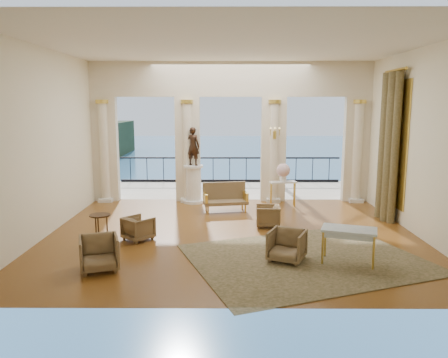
{
  "coord_description": "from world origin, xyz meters",
  "views": [
    {
      "loc": [
        -0.14,
        -10.39,
        3.15
      ],
      "look_at": [
        -0.2,
        0.6,
        1.28
      ],
      "focal_mm": 35.0,
      "sensor_mm": 36.0,
      "label": 1
    }
  ],
  "objects_px": {
    "statue": "(193,146)",
    "armchair_c": "(268,215)",
    "console_table": "(283,186)",
    "settee": "(225,197)",
    "side_table": "(100,219)",
    "game_table": "(349,232)",
    "armchair_a": "(99,252)",
    "armchair_b": "(287,244)",
    "armchair_d": "(138,227)",
    "pedestal": "(194,185)"
  },
  "relations": [
    {
      "from": "settee",
      "to": "side_table",
      "type": "relative_size",
      "value": 1.84
    },
    {
      "from": "armchair_b",
      "to": "pedestal",
      "type": "bearing_deg",
      "value": 136.61
    },
    {
      "from": "armchair_c",
      "to": "console_table",
      "type": "bearing_deg",
      "value": 166.97
    },
    {
      "from": "armchair_c",
      "to": "side_table",
      "type": "height_order",
      "value": "side_table"
    },
    {
      "from": "pedestal",
      "to": "side_table",
      "type": "distance_m",
      "value": 4.83
    },
    {
      "from": "settee",
      "to": "game_table",
      "type": "bearing_deg",
      "value": -70.72
    },
    {
      "from": "armchair_c",
      "to": "statue",
      "type": "xyz_separation_m",
      "value": [
        -2.15,
        2.81,
        1.53
      ]
    },
    {
      "from": "statue",
      "to": "armchair_c",
      "type": "bearing_deg",
      "value": 152.06
    },
    {
      "from": "armchair_a",
      "to": "armchair_d",
      "type": "distance_m",
      "value": 1.95
    },
    {
      "from": "armchair_a",
      "to": "console_table",
      "type": "relative_size",
      "value": 0.84
    },
    {
      "from": "armchair_a",
      "to": "game_table",
      "type": "bearing_deg",
      "value": -14.33
    },
    {
      "from": "side_table",
      "to": "armchair_b",
      "type": "bearing_deg",
      "value": -12.14
    },
    {
      "from": "armchair_a",
      "to": "game_table",
      "type": "distance_m",
      "value": 4.92
    },
    {
      "from": "armchair_b",
      "to": "armchair_c",
      "type": "height_order",
      "value": "armchair_b"
    },
    {
      "from": "armchair_d",
      "to": "settee",
      "type": "height_order",
      "value": "settee"
    },
    {
      "from": "armchair_c",
      "to": "armchair_a",
      "type": "bearing_deg",
      "value": -45.75
    },
    {
      "from": "pedestal",
      "to": "console_table",
      "type": "bearing_deg",
      "value": -9.02
    },
    {
      "from": "game_table",
      "to": "side_table",
      "type": "height_order",
      "value": "side_table"
    },
    {
      "from": "settee",
      "to": "statue",
      "type": "height_order",
      "value": "statue"
    },
    {
      "from": "armchair_d",
      "to": "game_table",
      "type": "bearing_deg",
      "value": -156.92
    },
    {
      "from": "settee",
      "to": "armchair_c",
      "type": "bearing_deg",
      "value": -66.39
    },
    {
      "from": "pedestal",
      "to": "side_table",
      "type": "bearing_deg",
      "value": -111.19
    },
    {
      "from": "armchair_d",
      "to": "console_table",
      "type": "relative_size",
      "value": 0.7
    },
    {
      "from": "armchair_c",
      "to": "statue",
      "type": "bearing_deg",
      "value": -139.34
    },
    {
      "from": "armchair_a",
      "to": "side_table",
      "type": "distance_m",
      "value": 1.45
    },
    {
      "from": "armchair_d",
      "to": "game_table",
      "type": "relative_size",
      "value": 0.52
    },
    {
      "from": "armchair_b",
      "to": "game_table",
      "type": "xyz_separation_m",
      "value": [
        1.21,
        -0.13,
        0.29
      ]
    },
    {
      "from": "game_table",
      "to": "console_table",
      "type": "relative_size",
      "value": 1.35
    },
    {
      "from": "armchair_d",
      "to": "pedestal",
      "type": "relative_size",
      "value": 0.5
    },
    {
      "from": "console_table",
      "to": "side_table",
      "type": "relative_size",
      "value": 1.17
    },
    {
      "from": "console_table",
      "to": "settee",
      "type": "bearing_deg",
      "value": -171.7
    },
    {
      "from": "console_table",
      "to": "armchair_b",
      "type": "bearing_deg",
      "value": -108.8
    },
    {
      "from": "statue",
      "to": "armchair_b",
      "type": "bearing_deg",
      "value": 137.77
    },
    {
      "from": "armchair_a",
      "to": "armchair_c",
      "type": "bearing_deg",
      "value": 22.24
    },
    {
      "from": "armchair_c",
      "to": "pedestal",
      "type": "relative_size",
      "value": 0.5
    },
    {
      "from": "settee",
      "to": "pedestal",
      "type": "distance_m",
      "value": 1.54
    },
    {
      "from": "armchair_d",
      "to": "armchair_a",
      "type": "bearing_deg",
      "value": 120.71
    },
    {
      "from": "armchair_a",
      "to": "armchair_d",
      "type": "xyz_separation_m",
      "value": [
        0.37,
        1.91,
        -0.06
      ]
    },
    {
      "from": "side_table",
      "to": "pedestal",
      "type": "bearing_deg",
      "value": 68.81
    },
    {
      "from": "game_table",
      "to": "armchair_d",
      "type": "bearing_deg",
      "value": -179.98
    },
    {
      "from": "armchair_a",
      "to": "console_table",
      "type": "height_order",
      "value": "console_table"
    },
    {
      "from": "console_table",
      "to": "side_table",
      "type": "distance_m",
      "value": 6.11
    },
    {
      "from": "settee",
      "to": "statue",
      "type": "relative_size",
      "value": 1.12
    },
    {
      "from": "armchair_c",
      "to": "game_table",
      "type": "bearing_deg",
      "value": 30.01
    },
    {
      "from": "statue",
      "to": "console_table",
      "type": "xyz_separation_m",
      "value": [
        2.84,
        -0.45,
        -1.19
      ]
    },
    {
      "from": "armchair_b",
      "to": "side_table",
      "type": "relative_size",
      "value": 0.95
    },
    {
      "from": "armchair_a",
      "to": "armchair_b",
      "type": "distance_m",
      "value": 3.72
    },
    {
      "from": "armchair_b",
      "to": "armchair_c",
      "type": "relative_size",
      "value": 1.15
    },
    {
      "from": "armchair_b",
      "to": "console_table",
      "type": "relative_size",
      "value": 0.81
    },
    {
      "from": "settee",
      "to": "pedestal",
      "type": "xyz_separation_m",
      "value": [
        -1.02,
        1.14,
        0.17
      ]
    }
  ]
}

